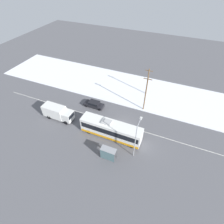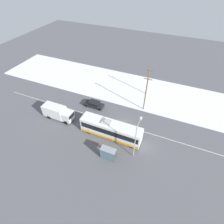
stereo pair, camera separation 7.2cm
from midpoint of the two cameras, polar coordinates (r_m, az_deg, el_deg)
name	(u,v)px [view 2 (the right image)]	position (r m, az deg, el deg)	size (l,w,h in m)	color
ground_plane	(122,125)	(36.63, 3.44, -4.28)	(120.00, 120.00, 0.00)	#56565B
snow_lot	(140,91)	(46.31, 9.22, 6.75)	(80.00, 14.51, 0.12)	white
lane_marking_center	(122,125)	(36.63, 3.44, -4.28)	(60.00, 0.12, 0.00)	silver
city_bus	(111,130)	(33.34, -0.28, -5.76)	(11.91, 2.57, 3.60)	white
box_truck	(58,112)	(38.76, -17.30, -0.02)	(6.68, 2.30, 2.99)	silver
sedan_car	(94,104)	(40.63, -5.84, 2.64)	(4.68, 1.80, 1.43)	black
pedestrian_at_stop	(107,149)	(31.34, -1.53, -11.97)	(0.66, 0.29, 1.83)	#23232D
bus_shelter	(108,153)	(30.16, -1.35, -13.29)	(2.67, 1.20, 2.40)	gray
streetlamp	(136,136)	(28.59, 8.02, -7.88)	(0.36, 2.39, 7.64)	#9EA3A8
utility_pole_roadside	(146,94)	(38.07, 11.00, 5.90)	(1.80, 0.24, 8.52)	brown
utility_pole_snowlot	(148,81)	(43.69, 11.58, 9.79)	(1.80, 0.24, 7.03)	brown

